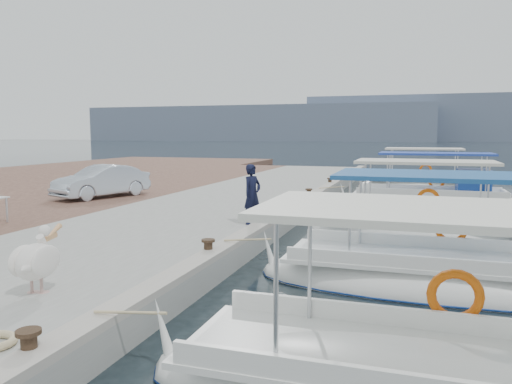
% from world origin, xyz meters
% --- Properties ---
extents(ground, '(400.00, 400.00, 0.00)m').
position_xyz_m(ground, '(0.00, 0.00, 0.00)').
color(ground, black).
rests_on(ground, ground).
extents(concrete_quay, '(6.00, 40.00, 0.50)m').
position_xyz_m(concrete_quay, '(-3.00, 5.00, 0.25)').
color(concrete_quay, gray).
rests_on(concrete_quay, ground).
extents(quay_curb, '(0.44, 40.00, 0.12)m').
position_xyz_m(quay_curb, '(-0.22, 5.00, 0.56)').
color(quay_curb, '#A39C90').
rests_on(quay_curb, concrete_quay).
extents(cobblestone_strip, '(4.00, 40.00, 0.50)m').
position_xyz_m(cobblestone_strip, '(-8.00, 5.00, 0.25)').
color(cobblestone_strip, brown).
rests_on(cobblestone_strip, ground).
extents(distant_hills, '(330.00, 60.00, 18.00)m').
position_xyz_m(distant_hills, '(29.61, 201.49, 7.61)').
color(distant_hills, slate).
rests_on(distant_hills, ground).
extents(fishing_caique_b, '(7.07, 2.36, 2.83)m').
position_xyz_m(fishing_caique_b, '(4.12, -2.74, 0.12)').
color(fishing_caique_b, white).
rests_on(fishing_caique_b, ground).
extents(fishing_caique_c, '(6.32, 2.16, 2.83)m').
position_xyz_m(fishing_caique_c, '(3.75, 2.11, 0.13)').
color(fishing_caique_c, white).
rests_on(fishing_caique_c, ground).
extents(fishing_caique_d, '(7.22, 2.18, 2.83)m').
position_xyz_m(fishing_caique_d, '(4.31, 8.39, 0.19)').
color(fishing_caique_d, white).
rests_on(fishing_caique_d, ground).
extents(fishing_caique_e, '(6.54, 2.38, 2.83)m').
position_xyz_m(fishing_caique_e, '(3.86, 15.17, 0.12)').
color(fishing_caique_e, white).
rests_on(fishing_caique_e, ground).
extents(mooring_bollards, '(0.28, 20.28, 0.33)m').
position_xyz_m(mooring_bollards, '(-0.35, 1.50, 0.69)').
color(mooring_bollards, black).
rests_on(mooring_bollards, concrete_quay).
extents(pelican, '(0.62, 1.32, 1.02)m').
position_xyz_m(pelican, '(-1.93, -6.58, 1.02)').
color(pelican, tan).
rests_on(pelican, concrete_quay).
extents(fisherman, '(0.61, 0.71, 1.66)m').
position_xyz_m(fisherman, '(-0.60, 0.14, 1.33)').
color(fisherman, black).
rests_on(fisherman, concrete_quay).
extents(parked_car, '(2.54, 4.04, 1.26)m').
position_xyz_m(parked_car, '(-8.06, 3.89, 1.13)').
color(parked_car, silver).
rests_on(parked_car, cobblestone_strip).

